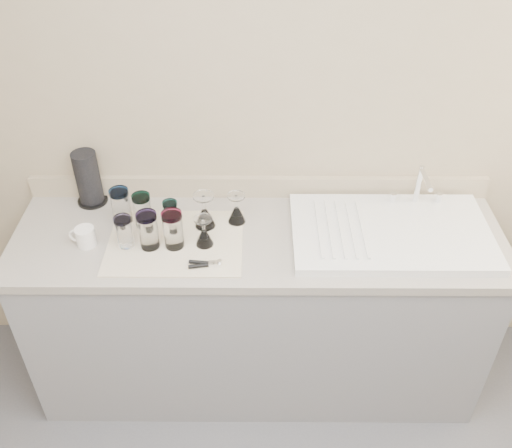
{
  "coord_description": "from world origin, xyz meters",
  "views": [
    {
      "loc": [
        -0.0,
        -0.64,
        2.41
      ],
      "look_at": [
        -0.01,
        1.15,
        1.0
      ],
      "focal_mm": 40.0,
      "sensor_mm": 36.0,
      "label": 1
    }
  ],
  "objects_px": {
    "sink_unit": "(391,232)",
    "white_mug": "(85,237)",
    "tumbler_purple": "(171,214)",
    "tumbler_lavender": "(173,229)",
    "goblet_back_left": "(205,215)",
    "paper_towel_roll": "(88,179)",
    "goblet_back_right": "(237,212)",
    "tumbler_cyan": "(143,210)",
    "tumbler_teal": "(121,206)",
    "tumbler_magenta": "(124,231)",
    "can_opener": "(205,264)",
    "tumbler_blue": "(148,230)",
    "goblet_front_left": "(204,235)"
  },
  "relations": [
    {
      "from": "tumbler_lavender",
      "to": "can_opener",
      "type": "distance_m",
      "value": 0.19
    },
    {
      "from": "tumbler_teal",
      "to": "tumbler_magenta",
      "type": "distance_m",
      "value": 0.16
    },
    {
      "from": "sink_unit",
      "to": "paper_towel_roll",
      "type": "relative_size",
      "value": 3.27
    },
    {
      "from": "tumbler_teal",
      "to": "tumbler_cyan",
      "type": "distance_m",
      "value": 0.1
    },
    {
      "from": "tumbler_purple",
      "to": "tumbler_teal",
      "type": "bearing_deg",
      "value": 170.75
    },
    {
      "from": "can_opener",
      "to": "paper_towel_roll",
      "type": "relative_size",
      "value": 0.51
    },
    {
      "from": "goblet_front_left",
      "to": "tumbler_blue",
      "type": "bearing_deg",
      "value": -176.34
    },
    {
      "from": "can_opener",
      "to": "tumbler_magenta",
      "type": "bearing_deg",
      "value": 159.24
    },
    {
      "from": "paper_towel_roll",
      "to": "tumbler_lavender",
      "type": "bearing_deg",
      "value": -37.59
    },
    {
      "from": "tumbler_teal",
      "to": "tumbler_lavender",
      "type": "bearing_deg",
      "value": -34.03
    },
    {
      "from": "goblet_back_left",
      "to": "goblet_back_right",
      "type": "xyz_separation_m",
      "value": [
        0.13,
        0.03,
        -0.01
      ]
    },
    {
      "from": "tumbler_purple",
      "to": "white_mug",
      "type": "distance_m",
      "value": 0.36
    },
    {
      "from": "goblet_front_left",
      "to": "can_opener",
      "type": "bearing_deg",
      "value": -85.09
    },
    {
      "from": "white_mug",
      "to": "tumbler_cyan",
      "type": "bearing_deg",
      "value": 29.17
    },
    {
      "from": "goblet_back_left",
      "to": "can_opener",
      "type": "height_order",
      "value": "goblet_back_left"
    },
    {
      "from": "tumbler_purple",
      "to": "tumbler_magenta",
      "type": "distance_m",
      "value": 0.21
    },
    {
      "from": "tumbler_teal",
      "to": "white_mug",
      "type": "xyz_separation_m",
      "value": [
        -0.13,
        -0.15,
        -0.05
      ]
    },
    {
      "from": "sink_unit",
      "to": "goblet_front_left",
      "type": "xyz_separation_m",
      "value": [
        -0.77,
        -0.07,
        0.03
      ]
    },
    {
      "from": "tumbler_blue",
      "to": "goblet_back_left",
      "type": "bearing_deg",
      "value": 32.49
    },
    {
      "from": "tumbler_lavender",
      "to": "goblet_back_left",
      "type": "relative_size",
      "value": 1.05
    },
    {
      "from": "sink_unit",
      "to": "tumbler_purple",
      "type": "relative_size",
      "value": 6.59
    },
    {
      "from": "can_opener",
      "to": "goblet_back_left",
      "type": "bearing_deg",
      "value": 94.07
    },
    {
      "from": "sink_unit",
      "to": "white_mug",
      "type": "xyz_separation_m",
      "value": [
        -1.26,
        -0.06,
        0.02
      ]
    },
    {
      "from": "tumbler_purple",
      "to": "goblet_back_left",
      "type": "relative_size",
      "value": 0.8
    },
    {
      "from": "tumbler_purple",
      "to": "goblet_back_right",
      "type": "relative_size",
      "value": 0.92
    },
    {
      "from": "sink_unit",
      "to": "tumbler_lavender",
      "type": "bearing_deg",
      "value": -175.02
    },
    {
      "from": "tumbler_purple",
      "to": "goblet_back_right",
      "type": "distance_m",
      "value": 0.28
    },
    {
      "from": "tumbler_purple",
      "to": "can_opener",
      "type": "bearing_deg",
      "value": -57.38
    },
    {
      "from": "sink_unit",
      "to": "goblet_back_right",
      "type": "relative_size",
      "value": 6.04
    },
    {
      "from": "can_opener",
      "to": "tumbler_purple",
      "type": "bearing_deg",
      "value": 122.62
    },
    {
      "from": "tumbler_teal",
      "to": "goblet_back_left",
      "type": "relative_size",
      "value": 1.02
    },
    {
      "from": "tumbler_magenta",
      "to": "goblet_back_left",
      "type": "xyz_separation_m",
      "value": [
        0.31,
        0.13,
        -0.02
      ]
    },
    {
      "from": "tumbler_purple",
      "to": "sink_unit",
      "type": "bearing_deg",
      "value": -3.03
    },
    {
      "from": "tumbler_lavender",
      "to": "paper_towel_roll",
      "type": "bearing_deg",
      "value": 142.41
    },
    {
      "from": "tumbler_cyan",
      "to": "paper_towel_roll",
      "type": "height_order",
      "value": "paper_towel_roll"
    },
    {
      "from": "goblet_back_left",
      "to": "tumbler_cyan",
      "type": "bearing_deg",
      "value": 178.84
    },
    {
      "from": "white_mug",
      "to": "tumbler_lavender",
      "type": "bearing_deg",
      "value": -2.17
    },
    {
      "from": "goblet_front_left",
      "to": "tumbler_magenta",
      "type": "bearing_deg",
      "value": -178.92
    },
    {
      "from": "tumbler_lavender",
      "to": "tumbler_purple",
      "type": "bearing_deg",
      "value": 101.64
    },
    {
      "from": "goblet_back_left",
      "to": "goblet_front_left",
      "type": "bearing_deg",
      "value": -86.84
    },
    {
      "from": "tumbler_cyan",
      "to": "tumbler_teal",
      "type": "bearing_deg",
      "value": 165.48
    },
    {
      "from": "tumbler_lavender",
      "to": "white_mug",
      "type": "xyz_separation_m",
      "value": [
        -0.36,
        0.01,
        -0.05
      ]
    },
    {
      "from": "tumbler_blue",
      "to": "tumbler_lavender",
      "type": "bearing_deg",
      "value": 2.47
    },
    {
      "from": "tumbler_teal",
      "to": "tumbler_lavender",
      "type": "height_order",
      "value": "tumbler_lavender"
    },
    {
      "from": "tumbler_teal",
      "to": "can_opener",
      "type": "height_order",
      "value": "tumbler_teal"
    },
    {
      "from": "tumbler_cyan",
      "to": "paper_towel_roll",
      "type": "relative_size",
      "value": 0.6
    },
    {
      "from": "tumbler_cyan",
      "to": "white_mug",
      "type": "distance_m",
      "value": 0.26
    },
    {
      "from": "goblet_back_left",
      "to": "paper_towel_roll",
      "type": "distance_m",
      "value": 0.56
    },
    {
      "from": "sink_unit",
      "to": "paper_towel_roll",
      "type": "xyz_separation_m",
      "value": [
        -1.3,
        0.24,
        0.1
      ]
    },
    {
      "from": "tumbler_lavender",
      "to": "white_mug",
      "type": "distance_m",
      "value": 0.37
    }
  ]
}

